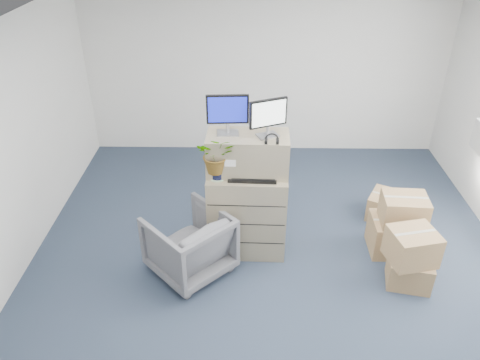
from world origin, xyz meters
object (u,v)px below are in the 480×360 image
keyboard (252,177)px  water_bottle (252,162)px  office_chair (189,241)px  filing_cabinet_lower (247,212)px  monitor_left (228,112)px  potted_plant (217,158)px  monitor_right (268,116)px

keyboard → water_bottle: 0.21m
water_bottle → office_chair: (-0.74, -0.52, -0.80)m
filing_cabinet_lower → office_chair: bearing=-145.2°
keyboard → monitor_left: bearing=147.1°
keyboard → potted_plant: size_ratio=1.11×
keyboard → water_bottle: (-0.00, 0.19, 0.11)m
monitor_right → water_bottle: monitor_right is taller
water_bottle → office_chair: 1.20m
monitor_left → office_chair: size_ratio=0.55×
filing_cabinet_lower → monitor_right: size_ratio=2.50×
monitor_right → office_chair: 1.74m
monitor_right → office_chair: size_ratio=0.51×
keyboard → office_chair: keyboard is taller
monitor_left → office_chair: bearing=-133.6°
water_bottle → monitor_left: bearing=176.1°
water_bottle → filing_cabinet_lower: bearing=-128.0°
monitor_left → keyboard: (0.29, -0.21, -0.73)m
monitor_right → office_chair: (-0.91, -0.48, -1.40)m
monitor_right → potted_plant: size_ratio=0.88×
water_bottle → potted_plant: 0.46m
monitor_right → office_chair: monitor_right is taller
filing_cabinet_lower → office_chair: size_ratio=1.28×
filing_cabinet_lower → monitor_right: 1.30m
keyboard → filing_cabinet_lower: bearing=119.4°
monitor_left → monitor_right: size_ratio=1.08×
monitor_right → potted_plant: (-0.57, -0.14, -0.47)m
filing_cabinet_lower → monitor_left: 1.32m
filing_cabinet_lower → office_chair: 0.82m
filing_cabinet_lower → keyboard: (0.06, -0.12, 0.57)m
monitor_right → keyboard: (-0.17, -0.15, -0.71)m
filing_cabinet_lower → monitor_left: (-0.23, 0.09, 1.29)m
monitor_left → potted_plant: 0.53m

